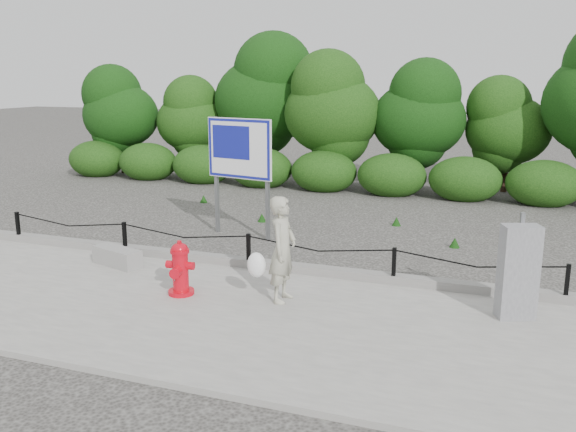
# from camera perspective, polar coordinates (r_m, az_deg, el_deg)

# --- Properties ---
(ground) EXTENTS (90.00, 90.00, 0.00)m
(ground) POSITION_cam_1_polar(r_m,az_deg,el_deg) (10.59, -3.68, -5.24)
(ground) COLOR #2D2B28
(ground) RESTS_ON ground
(sidewalk) EXTENTS (14.00, 4.00, 0.08)m
(sidewalk) POSITION_cam_1_polar(r_m,az_deg,el_deg) (8.89, -8.91, -8.74)
(sidewalk) COLOR gray
(sidewalk) RESTS_ON ground
(curb) EXTENTS (14.00, 0.22, 0.14)m
(curb) POSITION_cam_1_polar(r_m,az_deg,el_deg) (10.59, -3.58, -4.39)
(curb) COLOR slate
(curb) RESTS_ON sidewalk
(chain_barrier) EXTENTS (10.06, 0.06, 0.60)m
(chain_barrier) POSITION_cam_1_polar(r_m,az_deg,el_deg) (10.45, -3.72, -2.86)
(chain_barrier) COLOR black
(chain_barrier) RESTS_ON sidewalk
(treeline) EXTENTS (20.05, 3.78, 4.74)m
(treeline) POSITION_cam_1_polar(r_m,az_deg,el_deg) (18.43, 10.06, 10.12)
(treeline) COLOR black
(treeline) RESTS_ON ground
(fire_hydrant) EXTENTS (0.45, 0.47, 0.84)m
(fire_hydrant) POSITION_cam_1_polar(r_m,az_deg,el_deg) (9.31, -10.06, -4.90)
(fire_hydrant) COLOR red
(fire_hydrant) RESTS_ON sidewalk
(pedestrian) EXTENTS (0.68, 0.57, 1.56)m
(pedestrian) POSITION_cam_1_polar(r_m,az_deg,el_deg) (8.82, -0.66, -3.23)
(pedestrian) COLOR #A5A38E
(pedestrian) RESTS_ON sidewalk
(concrete_block) EXTENTS (1.02, 0.61, 0.31)m
(concrete_block) POSITION_cam_1_polar(r_m,az_deg,el_deg) (11.03, -15.69, -3.69)
(concrete_block) COLOR gray
(concrete_block) RESTS_ON sidewalk
(utility_cabinet) EXTENTS (0.56, 0.44, 1.43)m
(utility_cabinet) POSITION_cam_1_polar(r_m,az_deg,el_deg) (8.79, 20.73, -4.92)
(utility_cabinet) COLOR gray
(utility_cabinet) RESTS_ON sidewalk
(advertising_sign) EXTENTS (1.53, 0.40, 2.47)m
(advertising_sign) POSITION_cam_1_polar(r_m,az_deg,el_deg) (12.58, -4.57, 5.81)
(advertising_sign) COLOR slate
(advertising_sign) RESTS_ON ground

